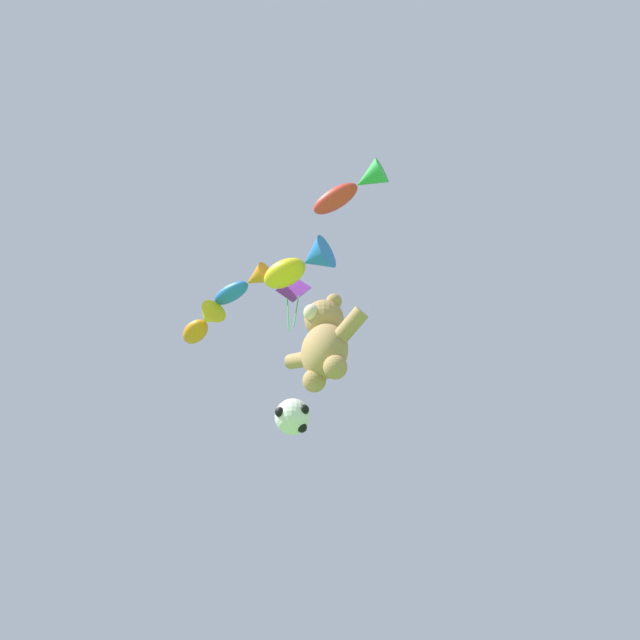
# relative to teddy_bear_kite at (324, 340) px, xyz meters

# --- Properties ---
(teddy_bear_kite) EXTENTS (2.45, 1.08, 2.48)m
(teddy_bear_kite) POSITION_rel_teddy_bear_kite_xyz_m (0.00, 0.00, 0.00)
(teddy_bear_kite) COLOR tan
(soccer_ball_kite) EXTENTS (0.80, 0.79, 0.73)m
(soccer_ball_kite) POSITION_rel_teddy_bear_kite_xyz_m (-0.66, -0.24, -1.82)
(soccer_ball_kite) COLOR white
(fish_kite_crimson) EXTENTS (2.13, 1.00, 0.68)m
(fish_kite_crimson) POSITION_rel_teddy_bear_kite_xyz_m (1.85, -0.80, 3.58)
(fish_kite_crimson) COLOR red
(fish_kite_goldfin) EXTENTS (2.24, 1.34, 0.99)m
(fish_kite_goldfin) POSITION_rel_teddy_bear_kite_xyz_m (-0.60, -0.34, 3.08)
(fish_kite_goldfin) COLOR yellow
(fish_kite_cobalt) EXTENTS (2.18, 0.97, 0.68)m
(fish_kite_cobalt) POSITION_rel_teddy_bear_kite_xyz_m (-2.69, -0.80, 3.64)
(fish_kite_cobalt) COLOR blue
(fish_kite_tangerine) EXTENTS (1.81, 0.91, 0.85)m
(fish_kite_tangerine) POSITION_rel_teddy_bear_kite_xyz_m (-4.52, -0.97, 3.13)
(fish_kite_tangerine) COLOR orange
(diamond_kite) EXTENTS (0.86, 0.70, 2.28)m
(diamond_kite) POSITION_rel_teddy_bear_kite_xyz_m (-1.47, 0.21, 3.10)
(diamond_kite) COLOR purple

